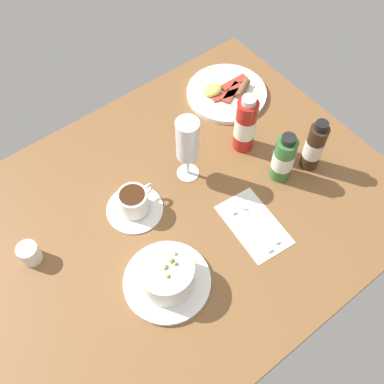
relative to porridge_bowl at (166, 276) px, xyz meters
The scene contains 10 objects.
ground_plane 19.42cm from the porridge_bowl, 47.03° to the left, with size 110.00×84.00×3.00cm, color brown.
porridge_bowl is the anchor object (origin of this frame).
cutlery_setting 26.12cm from the porridge_bowl, ahead, with size 12.90×19.77×0.90cm.
coffee_cup 21.32cm from the porridge_bowl, 76.22° to the left, with size 14.33×14.33×7.00cm.
creamer_jug 32.63cm from the porridge_bowl, 131.65° to the left, with size 5.89×4.87×5.78cm.
wine_glass 32.26cm from the porridge_bowl, 43.78° to the left, with size 5.91×5.91×19.88cm.
sauce_bottle_red 44.79cm from the porridge_bowl, 26.27° to the left, with size 5.72×5.72×18.17cm.
sauce_bottle_brown 49.98cm from the porridge_bowl, ahead, with size 4.92×4.92×16.44cm.
sauce_bottle_green 41.80cm from the porridge_bowl, ahead, with size 5.55×5.55×15.28cm.
breakfast_plate 61.35cm from the porridge_bowl, 37.32° to the left, with size 23.75×23.75×3.70cm.
Camera 1 is at (-32.11, -48.00, 99.31)cm, focal length 42.87 mm.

